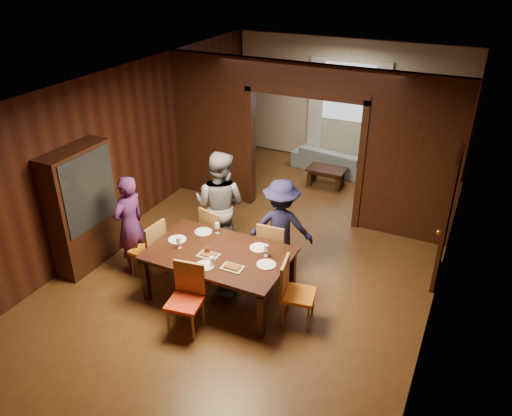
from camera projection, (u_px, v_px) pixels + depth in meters
The scene contains 32 objects.
floor at pixel (267, 252), 8.55m from camera, with size 9.00×9.00×0.00m, color #503016.
ceiling at pixel (270, 84), 7.19m from camera, with size 5.50×9.00×0.02m, color silver.
room_walls at pixel (310, 135), 9.35m from camera, with size 5.52×9.01×2.90m.
person_purple at pixel (130, 224), 7.79m from camera, with size 0.59×0.39×1.62m, color #491D55.
person_grey at pixel (220, 205), 8.10m from camera, with size 0.90×0.70×1.85m, color slate.
person_navy at pixel (281, 226), 7.78m from camera, with size 1.01×0.58×1.57m, color #1B193E.
sofa at pixel (334, 160), 11.52m from camera, with size 1.88×0.74×0.55m, color #7D94A3.
serving_bowl at pixel (226, 250), 7.15m from camera, with size 0.36×0.36×0.09m, color black.
dining_table at pixel (220, 274), 7.34m from camera, with size 2.02×1.25×0.76m, color black.
coffee_table at pixel (326, 177), 10.84m from camera, with size 0.80×0.50×0.40m, color black.
chair_left at pixel (147, 248), 7.77m from camera, with size 0.44×0.44×0.97m, color orange, non-canonical shape.
chair_right at pixel (299, 293), 6.78m from camera, with size 0.44×0.44×0.97m, color orange, non-canonical shape.
chair_far_l at pixel (219, 233), 8.18m from camera, with size 0.44×0.44×0.97m, color #E34415, non-canonical shape.
chair_far_r at pixel (274, 248), 7.79m from camera, with size 0.44×0.44×0.97m, color orange, non-canonical shape.
chair_near at pixel (185, 301), 6.63m from camera, with size 0.44×0.44×0.97m, color red, non-canonical shape.
hutch at pixel (83, 208), 7.85m from camera, with size 0.40×1.20×2.00m, color black.
door_right at pixel (447, 219), 7.43m from camera, with size 0.06×0.90×2.10m, color black.
window_far at pixel (349, 93), 11.30m from camera, with size 1.20×0.03×1.30m, color silver.
curtain_left at pixel (316, 108), 11.76m from camera, with size 0.35×0.06×2.40m, color white.
curtain_right at pixel (379, 117), 11.19m from camera, with size 0.35×0.06×2.40m, color white.
plate_left at pixel (177, 240), 7.47m from camera, with size 0.27×0.27×0.01m, color white.
plate_far_l at pixel (203, 232), 7.67m from camera, with size 0.27×0.27×0.01m, color silver.
plate_far_r at pixel (259, 248), 7.27m from camera, with size 0.27×0.27×0.01m, color white.
plate_right at pixel (266, 264), 6.89m from camera, with size 0.27×0.27×0.01m, color silver.
plate_near at pixel (205, 266), 6.86m from camera, with size 0.27×0.27×0.01m, color silver.
platter_a at pixel (208, 255), 7.08m from camera, with size 0.30×0.20×0.04m, color gray.
platter_b at pixel (232, 267), 6.80m from camera, with size 0.30×0.20×0.04m, color gray.
wineglass_left at pixel (179, 243), 7.23m from camera, with size 0.08×0.08×0.18m, color silver, non-canonical shape.
wineglass_far at pixel (217, 228), 7.60m from camera, with size 0.08×0.08×0.18m, color silver, non-canonical shape.
wineglass_right at pixel (266, 251), 7.04m from camera, with size 0.08×0.08×0.18m, color white, non-canonical shape.
tumbler at pixel (212, 261), 6.84m from camera, with size 0.07×0.07×0.14m, color white.
condiment_jar at pixel (207, 250), 7.12m from camera, with size 0.08×0.08×0.11m, color #4D2B12, non-canonical shape.
Camera 1 is at (2.92, -6.58, 4.68)m, focal length 35.00 mm.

